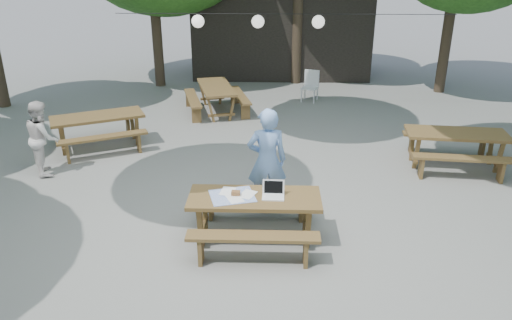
{
  "coord_description": "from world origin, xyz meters",
  "views": [
    {
      "loc": [
        0.18,
        -7.61,
        4.2
      ],
      "look_at": [
        -0.05,
        -0.22,
        1.05
      ],
      "focal_mm": 35.0,
      "sensor_mm": 36.0,
      "label": 1
    }
  ],
  "objects_px": {
    "second_person": "(43,138)",
    "woman": "(267,161)",
    "main_picnic_table": "(255,217)",
    "picnic_table_nw": "(99,131)",
    "plastic_chair": "(310,93)"
  },
  "relations": [
    {
      "from": "main_picnic_table",
      "to": "woman",
      "type": "xyz_separation_m",
      "value": [
        0.18,
        1.0,
        0.53
      ]
    },
    {
      "from": "main_picnic_table",
      "to": "woman",
      "type": "height_order",
      "value": "woman"
    },
    {
      "from": "second_person",
      "to": "plastic_chair",
      "type": "height_order",
      "value": "second_person"
    },
    {
      "from": "second_person",
      "to": "woman",
      "type": "bearing_deg",
      "value": -134.49
    },
    {
      "from": "picnic_table_nw",
      "to": "woman",
      "type": "bearing_deg",
      "value": -62.11
    },
    {
      "from": "picnic_table_nw",
      "to": "second_person",
      "type": "height_order",
      "value": "second_person"
    },
    {
      "from": "main_picnic_table",
      "to": "woman",
      "type": "relative_size",
      "value": 1.09
    },
    {
      "from": "picnic_table_nw",
      "to": "plastic_chair",
      "type": "relative_size",
      "value": 2.66
    },
    {
      "from": "plastic_chair",
      "to": "picnic_table_nw",
      "type": "bearing_deg",
      "value": -122.99
    },
    {
      "from": "picnic_table_nw",
      "to": "woman",
      "type": "height_order",
      "value": "woman"
    },
    {
      "from": "main_picnic_table",
      "to": "picnic_table_nw",
      "type": "height_order",
      "value": "same"
    },
    {
      "from": "picnic_table_nw",
      "to": "woman",
      "type": "distance_m",
      "value": 4.8
    },
    {
      "from": "second_person",
      "to": "plastic_chair",
      "type": "bearing_deg",
      "value": -73.63
    },
    {
      "from": "second_person",
      "to": "plastic_chair",
      "type": "relative_size",
      "value": 1.66
    },
    {
      "from": "woman",
      "to": "plastic_chair",
      "type": "height_order",
      "value": "woman"
    }
  ]
}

